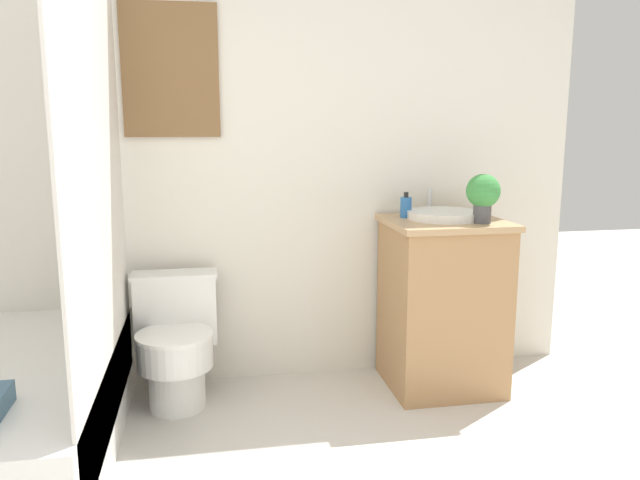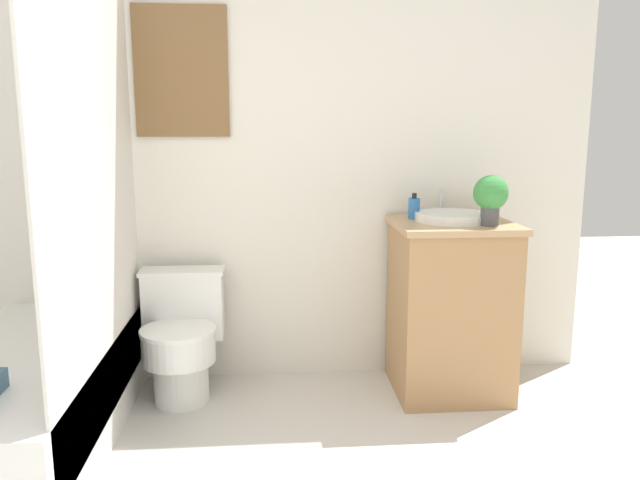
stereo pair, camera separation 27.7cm
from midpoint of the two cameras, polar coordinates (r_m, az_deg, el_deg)
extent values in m
cube|color=silver|center=(3.17, -9.49, 9.21)|extent=(3.48, 0.05, 2.50)
cube|color=brown|center=(3.16, -16.07, 14.70)|extent=(0.45, 0.02, 0.62)
cube|color=silver|center=(3.15, -16.08, 14.71)|extent=(0.42, 0.01, 0.59)
cube|color=white|center=(2.79, -28.08, -14.12)|extent=(0.65, 1.45, 0.42)
cube|color=silver|center=(2.49, -22.70, 3.53)|extent=(0.01, 1.34, 1.80)
cylinder|color=white|center=(3.10, -15.51, -12.73)|extent=(0.26, 0.26, 0.22)
cylinder|color=white|center=(3.00, -15.75, -9.88)|extent=(0.34, 0.34, 0.14)
cylinder|color=white|center=(2.97, -15.83, -8.43)|extent=(0.35, 0.35, 0.02)
cube|color=white|center=(3.16, -15.54, -6.18)|extent=(0.39, 0.16, 0.33)
cube|color=white|center=(3.11, -15.70, -3.10)|extent=(0.41, 0.17, 0.02)
cube|color=#AD7F51|center=(3.17, 8.66, -6.10)|extent=(0.54, 0.50, 0.83)
cube|color=tan|center=(3.08, 8.88, 1.56)|extent=(0.57, 0.53, 0.03)
cylinder|color=white|center=(3.09, 8.77, 2.26)|extent=(0.36, 0.36, 0.04)
cylinder|color=silver|center=(3.28, 7.62, 3.55)|extent=(0.02, 0.02, 0.13)
cylinder|color=#2D6BB2|center=(3.11, 5.35, 2.97)|extent=(0.06, 0.06, 0.10)
cylinder|color=black|center=(3.11, 5.37, 4.13)|extent=(0.02, 0.02, 0.02)
cylinder|color=#4C4C51|center=(3.00, 12.07, 2.35)|extent=(0.08, 0.08, 0.09)
sphere|color=#3D8E42|center=(2.98, 12.15, 4.40)|extent=(0.16, 0.16, 0.16)
camera|label=1|loc=(0.14, -92.86, -0.54)|focal=35.00mm
camera|label=2|loc=(0.14, 87.14, 0.54)|focal=35.00mm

